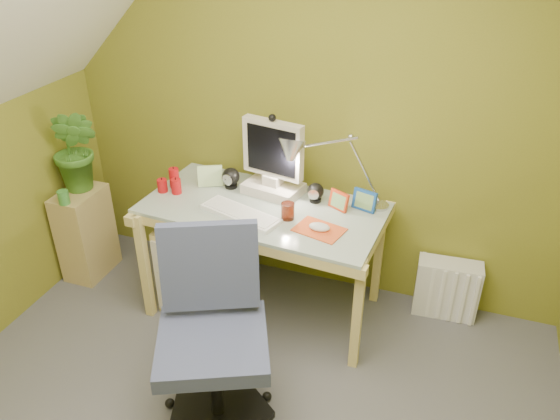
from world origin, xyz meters
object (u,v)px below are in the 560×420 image
(desk, at_px, (264,259))
(desk_lamp, at_px, (349,153))
(monitor, at_px, (273,157))
(radiator, at_px, (447,288))
(task_chair, at_px, (212,340))
(side_ledge, at_px, (86,233))
(potted_plant, at_px, (76,150))

(desk, height_order, desk_lamp, desk_lamp)
(monitor, distance_m, radiator, 1.35)
(radiator, bearing_deg, monitor, -176.37)
(monitor, relative_size, task_chair, 0.45)
(monitor, height_order, desk_lamp, desk_lamp)
(desk, distance_m, side_ledge, 1.28)
(desk, xyz_separation_m, side_ledge, (-1.28, -0.04, -0.06))
(monitor, bearing_deg, side_ledge, -159.09)
(desk_lamp, bearing_deg, desk, -171.59)
(side_ledge, bearing_deg, task_chair, -31.68)
(desk_lamp, relative_size, side_ledge, 1.05)
(desk_lamp, relative_size, task_chair, 0.63)
(monitor, distance_m, task_chair, 1.16)
(task_chair, bearing_deg, desk, 71.12)
(side_ledge, height_order, radiator, side_ledge)
(monitor, xyz_separation_m, task_chair, (0.09, -1.06, -0.46))
(side_ledge, height_order, task_chair, task_chair)
(monitor, height_order, radiator, monitor)
(desk_lamp, bearing_deg, monitor, 166.60)
(potted_plant, distance_m, radiator, 2.48)
(desk_lamp, xyz_separation_m, radiator, (0.64, 0.14, -0.88))
(side_ledge, distance_m, potted_plant, 0.60)
(radiator, bearing_deg, desk_lamp, -171.38)
(desk_lamp, relative_size, radiator, 1.72)
(desk, bearing_deg, side_ledge, -173.89)
(desk, distance_m, monitor, 0.63)
(monitor, distance_m, desk_lamp, 0.46)
(desk, bearing_deg, desk_lamp, 26.03)
(side_ledge, relative_size, radiator, 1.65)
(radiator, bearing_deg, side_ledge, -174.99)
(monitor, distance_m, potted_plant, 1.28)
(desk, xyz_separation_m, monitor, (0.00, 0.18, 0.61))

